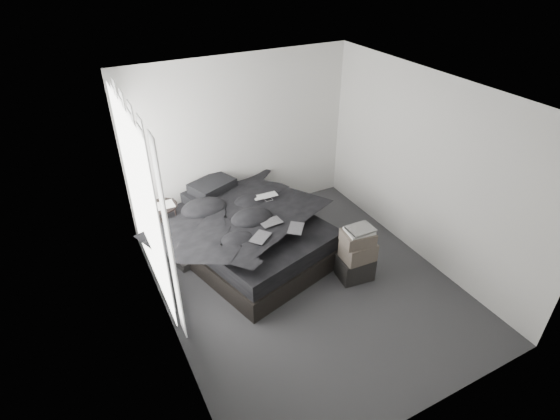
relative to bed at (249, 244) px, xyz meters
name	(u,v)px	position (x,y,z in m)	size (l,w,h in m)	color
floor	(308,285)	(0.40, -1.02, -0.15)	(3.60, 4.20, 0.01)	#323235
ceiling	(316,95)	(0.40, -1.02, 2.45)	(3.60, 4.20, 0.01)	white
wall_back	(241,140)	(0.40, 1.08, 1.15)	(3.60, 0.01, 2.60)	silver
wall_front	(443,321)	(0.40, -3.12, 1.15)	(3.60, 0.01, 2.60)	silver
wall_left	(160,245)	(-1.40, -1.02, 1.15)	(0.01, 4.20, 2.60)	silver
wall_right	(426,171)	(2.20, -1.02, 1.15)	(0.01, 4.20, 2.60)	silver
window_left	(142,200)	(-1.38, -0.12, 1.20)	(0.02, 2.00, 2.30)	white
curtain_left	(147,204)	(-1.33, -0.12, 1.13)	(0.06, 2.12, 2.48)	white
bed	(249,244)	(0.00, 0.00, 0.00)	(1.71, 2.26, 0.31)	black
mattress	(248,229)	(0.00, 0.00, 0.27)	(1.65, 2.19, 0.24)	black
duvet	(250,215)	(0.01, -0.05, 0.53)	(1.67, 1.93, 0.26)	black
pillow_lower	(208,195)	(-0.29, 0.83, 0.47)	(0.68, 0.46, 0.15)	black
pillow_upper	(212,186)	(-0.21, 0.83, 0.62)	(0.64, 0.44, 0.14)	black
laptop	(267,193)	(0.39, 0.16, 0.67)	(0.36, 0.23, 0.03)	silver
comic_a	(260,232)	(-0.10, -0.65, 0.66)	(0.29, 0.19, 0.01)	black
comic_b	(271,216)	(0.17, -0.41, 0.67)	(0.29, 0.19, 0.01)	black
comic_c	(296,222)	(0.39, -0.69, 0.68)	(0.29, 0.19, 0.01)	black
side_stand	(166,229)	(-1.03, 0.59, 0.24)	(0.43, 0.43, 0.78)	black
papers	(163,206)	(-1.02, 0.58, 0.64)	(0.30, 0.22, 0.02)	white
floor_books	(184,265)	(-0.96, 0.09, -0.09)	(0.12, 0.18, 0.12)	black
box_lower	(355,267)	(1.06, -1.16, 0.01)	(0.44, 0.35, 0.33)	black
box_mid	(358,251)	(1.07, -1.17, 0.30)	(0.41, 0.33, 0.25)	#554C43
box_upper	(358,237)	(1.05, -1.16, 0.51)	(0.40, 0.32, 0.17)	#554C43
art_book_white	(359,231)	(1.06, -1.16, 0.62)	(0.34, 0.27, 0.03)	silver
art_book_snake	(361,229)	(1.07, -1.17, 0.65)	(0.33, 0.26, 0.03)	silver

